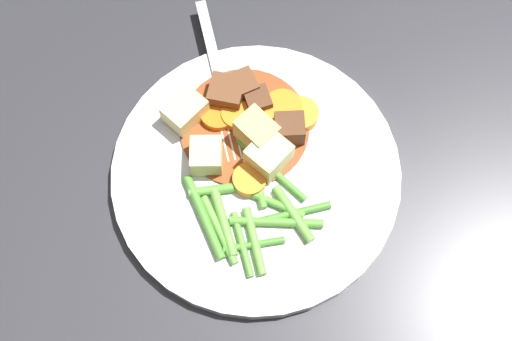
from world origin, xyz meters
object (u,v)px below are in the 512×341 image
object	(u,v)px
carrot_slice_3	(301,115)
carrot_slice_4	(283,109)
carrot_slice_2	(250,180)
potato_chunk_3	(185,111)
carrot_slice_0	(218,114)
meat_chunk_3	(289,129)
meat_chunk_0	(255,102)
dinner_plate	(256,174)
meat_chunk_2	(242,87)
meat_chunk_1	(226,93)
fork	(220,83)
potato_chunk_0	(269,155)
potato_chunk_1	(206,156)
potato_chunk_2	(253,132)
carrot_slice_1	(237,116)

from	to	relation	value
carrot_slice_3	carrot_slice_4	xyz separation A→B (m)	(0.01, 0.02, 0.00)
carrot_slice_2	potato_chunk_3	xyz separation A→B (m)	(0.06, 0.06, 0.01)
carrot_slice_0	meat_chunk_3	xyz separation A→B (m)	(-0.02, -0.07, 0.01)
carrot_slice_3	meat_chunk_0	distance (m)	0.04
dinner_plate	meat_chunk_2	xyz separation A→B (m)	(0.08, 0.01, 0.02)
meat_chunk_1	meat_chunk_3	distance (m)	0.07
meat_chunk_3	fork	xyz separation A→B (m)	(0.05, 0.07, -0.01)
carrot_slice_4	meat_chunk_0	distance (m)	0.03
carrot_slice_0	fork	bearing A→B (deg)	-0.07
carrot_slice_4	meat_chunk_3	xyz separation A→B (m)	(-0.02, -0.01, 0.01)
potato_chunk_0	potato_chunk_1	xyz separation A→B (m)	(-0.00, 0.06, -0.00)
potato_chunk_0	meat_chunk_1	size ratio (longest dim) A/B	1.11
carrot_slice_0	carrot_slice_4	bearing A→B (deg)	-84.75
carrot_slice_4	potato_chunk_1	xyz separation A→B (m)	(-0.05, 0.07, 0.01)
fork	potato_chunk_3	bearing A→B (deg)	140.47
carrot_slice_2	meat_chunk_3	distance (m)	0.06
dinner_plate	carrot_slice_2	xyz separation A→B (m)	(-0.01, 0.01, 0.01)
dinner_plate	potato_chunk_2	xyz separation A→B (m)	(0.03, 0.00, 0.02)
carrot_slice_3	meat_chunk_3	xyz separation A→B (m)	(-0.02, 0.01, 0.01)
carrot_slice_4	potato_chunk_1	distance (m)	0.09
carrot_slice_1	potato_chunk_2	size ratio (longest dim) A/B	0.83
dinner_plate	carrot_slice_1	size ratio (longest dim) A/B	9.29
carrot_slice_3	carrot_slice_4	world-z (taller)	carrot_slice_4
dinner_plate	potato_chunk_3	xyz separation A→B (m)	(0.05, 0.07, 0.02)
carrot_slice_2	meat_chunk_2	size ratio (longest dim) A/B	1.20
potato_chunk_0	potato_chunk_2	bearing A→B (deg)	34.41
dinner_plate	meat_chunk_1	world-z (taller)	meat_chunk_1
carrot_slice_0	potato_chunk_3	world-z (taller)	potato_chunk_3
potato_chunk_3	meat_chunk_0	world-z (taller)	potato_chunk_3
carrot_slice_1	meat_chunk_2	size ratio (longest dim) A/B	1.12
potato_chunk_1	carrot_slice_0	bearing A→B (deg)	-10.28
potato_chunk_3	carrot_slice_1	bearing A→B (deg)	-89.83
meat_chunk_1	meat_chunk_3	world-z (taller)	meat_chunk_3
carrot_slice_2	potato_chunk_0	world-z (taller)	potato_chunk_0
carrot_slice_2	potato_chunk_0	size ratio (longest dim) A/B	0.88
potato_chunk_2	potato_chunk_3	xyz separation A→B (m)	(0.02, 0.06, -0.00)
potato_chunk_1	meat_chunk_1	size ratio (longest dim) A/B	0.96
potato_chunk_0	meat_chunk_0	xyz separation A→B (m)	(0.06, 0.01, -0.00)
dinner_plate	carrot_slice_0	size ratio (longest dim) A/B	7.71
carrot_slice_2	potato_chunk_3	size ratio (longest dim) A/B	0.84
meat_chunk_0	meat_chunk_1	distance (m)	0.03
meat_chunk_1	fork	xyz separation A→B (m)	(0.02, 0.01, -0.01)
dinner_plate	potato_chunk_0	size ratio (longest dim) A/B	7.63
meat_chunk_0	meat_chunk_2	xyz separation A→B (m)	(0.01, 0.01, 0.00)
dinner_plate	carrot_slice_4	distance (m)	0.07
carrot_slice_1	meat_chunk_1	bearing A→B (deg)	26.70
carrot_slice_2	meat_chunk_0	world-z (taller)	meat_chunk_0
potato_chunk_0	fork	distance (m)	0.09
meat_chunk_2	carrot_slice_4	bearing A→B (deg)	-117.28
meat_chunk_3	meat_chunk_1	bearing A→B (deg)	58.42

